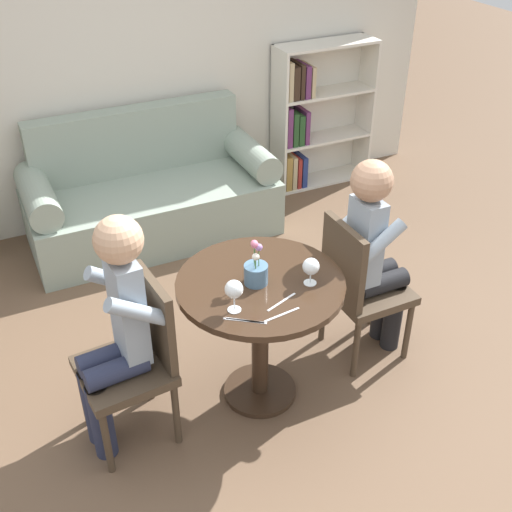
% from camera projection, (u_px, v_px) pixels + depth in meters
% --- Properties ---
extents(ground_plane, '(16.00, 16.00, 0.00)m').
position_uv_depth(ground_plane, '(260.00, 392.00, 3.57)').
color(ground_plane, brown).
extents(back_wall, '(5.20, 0.05, 2.70)m').
position_uv_depth(back_wall, '(119.00, 43.00, 4.58)').
color(back_wall, beige).
rests_on(back_wall, ground_plane).
extents(round_table, '(0.84, 0.84, 0.76)m').
position_uv_depth(round_table, '(260.00, 309.00, 3.25)').
color(round_table, '#382619').
rests_on(round_table, ground_plane).
extents(couch, '(1.82, 0.80, 0.92)m').
position_uv_depth(couch, '(151.00, 197.00, 4.83)').
color(couch, gray).
rests_on(couch, ground_plane).
extents(bookshelf_right, '(0.86, 0.28, 1.21)m').
position_uv_depth(bookshelf_right, '(310.00, 118.00, 5.42)').
color(bookshelf_right, silver).
rests_on(bookshelf_right, ground_plane).
extents(chair_left, '(0.45, 0.45, 0.90)m').
position_uv_depth(chair_left, '(137.00, 355.00, 3.09)').
color(chair_left, '#473828').
rests_on(chair_left, ground_plane).
extents(chair_right, '(0.42, 0.42, 0.90)m').
position_uv_depth(chair_right, '(359.00, 284.00, 3.58)').
color(chair_right, '#473828').
rests_on(chair_right, ground_plane).
extents(person_left, '(0.44, 0.36, 1.27)m').
position_uv_depth(person_left, '(115.00, 330.00, 2.95)').
color(person_left, '#282D47').
rests_on(person_left, ground_plane).
extents(person_right, '(0.42, 0.34, 1.25)m').
position_uv_depth(person_right, '(375.00, 253.00, 3.51)').
color(person_right, black).
rests_on(person_right, ground_plane).
extents(wine_glass_left, '(0.09, 0.09, 0.16)m').
position_uv_depth(wine_glass_left, '(234.00, 290.00, 2.90)').
color(wine_glass_left, white).
rests_on(wine_glass_left, round_table).
extents(wine_glass_right, '(0.08, 0.08, 0.14)m').
position_uv_depth(wine_glass_right, '(311.00, 267.00, 3.09)').
color(wine_glass_right, white).
rests_on(wine_glass_right, round_table).
extents(flower_vase, '(0.12, 0.12, 0.24)m').
position_uv_depth(flower_vase, '(256.00, 271.00, 3.11)').
color(flower_vase, slate).
rests_on(flower_vase, round_table).
extents(knife_left_setting, '(0.16, 0.12, 0.00)m').
position_uv_depth(knife_left_setting, '(244.00, 321.00, 2.90)').
color(knife_left_setting, silver).
rests_on(knife_left_setting, round_table).
extents(fork_left_setting, '(0.18, 0.08, 0.00)m').
position_uv_depth(fork_left_setting, '(282.00, 302.00, 3.01)').
color(fork_left_setting, silver).
rests_on(fork_left_setting, round_table).
extents(knife_right_setting, '(0.19, 0.03, 0.00)m').
position_uv_depth(knife_right_setting, '(282.00, 315.00, 2.93)').
color(knife_right_setting, silver).
rests_on(knife_right_setting, round_table).
extents(fork_right_setting, '(0.16, 0.12, 0.00)m').
position_uv_depth(fork_right_setting, '(246.00, 321.00, 2.90)').
color(fork_right_setting, silver).
rests_on(fork_right_setting, round_table).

